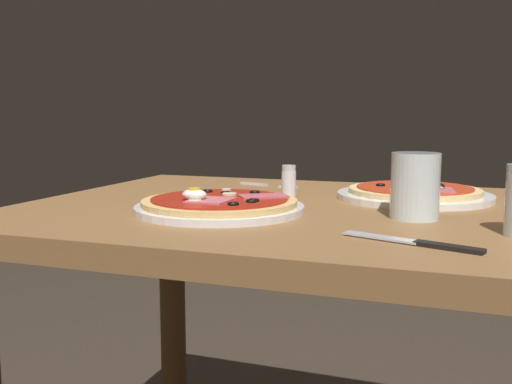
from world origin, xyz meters
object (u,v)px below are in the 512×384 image
pizza_across_left (414,193)px  salt_shaker (289,182)px  dining_table (301,276)px  knife (420,243)px  pizza_foreground (220,205)px  fork (264,185)px  water_glass_far (415,190)px

pizza_across_left → salt_shaker: bearing=-165.0°
dining_table → pizza_across_left: pizza_across_left is taller
dining_table → knife: knife is taller
pizza_foreground → pizza_across_left: bearing=41.6°
fork → dining_table: bearing=-57.7°
pizza_foreground → knife: size_ratio=1.57×
pizza_across_left → fork: (-0.36, 0.10, -0.01)m
salt_shaker → pizza_foreground: bearing=-107.2°
dining_table → knife: (0.23, -0.27, 0.14)m
water_glass_far → salt_shaker: water_glass_far is taller
fork → knife: size_ratio=0.82×
pizza_across_left → water_glass_far: 0.23m
fork → knife: bearing=-53.0°
pizza_across_left → knife: 0.43m
water_glass_far → fork: 0.50m
pizza_foreground → water_glass_far: water_glass_far is taller
pizza_across_left → knife: (0.04, -0.43, -0.01)m
fork → water_glass_far: bearing=-41.4°
pizza_foreground → dining_table: bearing=44.5°
pizza_across_left → knife: pizza_across_left is taller
pizza_across_left → salt_shaker: 0.26m
dining_table → salt_shaker: salt_shaker is taller
water_glass_far → knife: size_ratio=0.57×
dining_table → salt_shaker: 0.20m
fork → pizza_across_left: bearing=-15.9°
knife → salt_shaker: (-0.29, 0.36, 0.03)m
dining_table → pizza_foreground: bearing=-135.5°
water_glass_far → knife: (0.02, -0.20, -0.04)m
water_glass_far → salt_shaker: 0.31m
water_glass_far → pizza_foreground: bearing=-172.0°
dining_table → knife: size_ratio=5.47×
dining_table → salt_shaker: (-0.05, 0.09, 0.17)m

